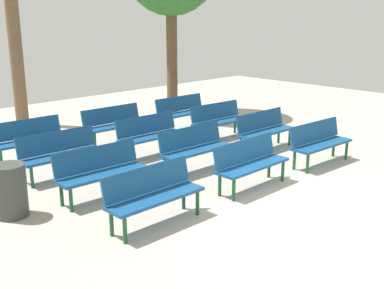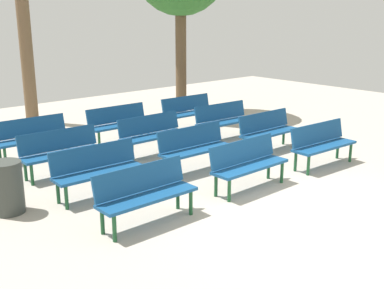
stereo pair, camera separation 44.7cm
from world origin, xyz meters
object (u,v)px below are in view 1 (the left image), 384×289
(bench_r1_c0, at_px, (100,169))
(bench_r3_c1, at_px, (114,122))
(bench_r0_c2, at_px, (319,140))
(bench_r3_c0, at_px, (28,137))
(bench_r2_c2, at_px, (218,119))
(bench_r0_c0, at_px, (153,192))
(bench_r0_c1, at_px, (250,161))
(bench_r2_c1, at_px, (150,133))
(trash_bin, at_px, (10,191))
(bench_r3_c2, at_px, (182,110))
(bench_r2_c0, at_px, (60,151))
(bench_r1_c2, at_px, (264,128))
(tree_0, at_px, (17,62))
(bench_r1_c1, at_px, (194,146))

(bench_r1_c0, height_order, bench_r3_c1, same)
(bench_r0_c2, bearing_deg, bench_r3_c0, 136.59)
(bench_r2_c2, bearing_deg, bench_r0_c0, -145.10)
(bench_r0_c1, relative_size, bench_r2_c1, 1.00)
(trash_bin, bearing_deg, bench_r2_c1, 16.10)
(bench_r3_c2, distance_m, trash_bin, 6.37)
(bench_r0_c0, relative_size, bench_r2_c0, 0.99)
(bench_r0_c1, bearing_deg, bench_r1_c0, 146.01)
(bench_r0_c2, height_order, bench_r1_c2, same)
(bench_r3_c1, height_order, bench_r3_c2, same)
(bench_r0_c2, distance_m, tree_0, 8.40)
(bench_r1_c1, distance_m, bench_r1_c2, 2.21)
(bench_r0_c2, xyz_separation_m, bench_r3_c1, (-2.07, 4.37, 0.00))
(bench_r3_c1, relative_size, trash_bin, 1.92)
(bench_r3_c0, relative_size, bench_r3_c1, 1.00)
(bench_r0_c0, relative_size, bench_r3_c1, 1.00)
(bench_r0_c2, distance_m, bench_r2_c2, 2.90)
(bench_r1_c0, bearing_deg, bench_r0_c2, -17.72)
(bench_r1_c0, xyz_separation_m, bench_r2_c2, (4.39, 1.30, 0.00))
(trash_bin, bearing_deg, bench_r1_c0, -11.83)
(bench_r0_c0, distance_m, bench_r2_c2, 5.22)
(bench_r1_c1, height_order, bench_r2_c0, same)
(bench_r0_c1, xyz_separation_m, bench_r3_c1, (0.07, 4.26, 0.00))
(bench_r1_c2, bearing_deg, bench_r3_c0, 145.45)
(bench_r2_c1, bearing_deg, bench_r3_c2, 31.47)
(bench_r3_c1, xyz_separation_m, trash_bin, (-3.71, -2.46, -0.08))
(bench_r0_c1, relative_size, bench_r1_c0, 0.99)
(tree_0, bearing_deg, bench_r3_c1, -78.47)
(bench_r2_c0, xyz_separation_m, bench_r2_c2, (4.33, -0.14, 0.00))
(bench_r3_c0, bearing_deg, bench_r0_c1, -62.65)
(bench_r2_c0, distance_m, bench_r2_c2, 4.33)
(bench_r0_c1, height_order, bench_r1_c0, same)
(bench_r0_c2, xyz_separation_m, bench_r1_c0, (-4.33, 1.60, 0.00))
(bench_r1_c1, relative_size, bench_r3_c1, 1.00)
(bench_r0_c2, xyz_separation_m, bench_r3_c2, (0.12, 4.29, 0.00))
(tree_0, bearing_deg, bench_r0_c0, -101.76)
(bench_r1_c2, xyz_separation_m, bench_r2_c2, (0.01, 1.43, 0.00))
(bench_r0_c0, relative_size, trash_bin, 1.91)
(bench_r1_c1, bearing_deg, tree_0, 97.42)
(bench_r1_c0, xyz_separation_m, bench_r3_c2, (4.45, 2.69, 0.00))
(trash_bin, bearing_deg, bench_r3_c0, 58.67)
(bench_r0_c2, distance_m, bench_r1_c2, 1.47)
(bench_r3_c1, bearing_deg, bench_r0_c1, -89.60)
(bench_r0_c2, relative_size, bench_r1_c1, 1.01)
(bench_r2_c0, bearing_deg, bench_r0_c1, -51.44)
(trash_bin, bearing_deg, bench_r2_c2, 9.66)
(bench_r3_c1, xyz_separation_m, bench_r3_c2, (2.19, -0.08, 0.00))
(bench_r3_c2, bearing_deg, bench_r0_c2, -89.79)
(bench_r2_c1, xyz_separation_m, tree_0, (-0.66, 4.87, 1.24))
(bench_r0_c1, relative_size, bench_r2_c0, 0.99)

